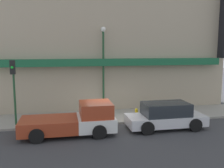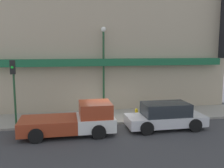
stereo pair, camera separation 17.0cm
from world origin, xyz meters
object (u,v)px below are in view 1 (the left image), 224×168
Objects in this scene: pickup_truck at (75,120)px; fire_hydrant at (136,113)px; parked_car at (166,116)px; street_lamp at (103,60)px; traffic_light at (14,81)px.

pickup_truck is 8.42× the size of fire_hydrant.
parked_car is 5.95m from street_lamp.
street_lamp reaches higher than fire_hydrant.
pickup_truck is 1.11× the size of parked_car.
street_lamp reaches higher than pickup_truck.
street_lamp reaches higher than traffic_light.
traffic_light is at bearing 150.49° from pickup_truck.
fire_hydrant is 0.16× the size of traffic_light.
parked_car is at bearing -62.22° from fire_hydrant.
pickup_truck reaches higher than fire_hydrant.
parked_car is at bearing -53.92° from street_lamp.
traffic_light is (-3.38, 1.87, 2.00)m from pickup_truck.
pickup_truck is at bearing 178.31° from parked_car.
street_lamp is at bearing 133.45° from fire_hydrant.
street_lamp is 6.15m from traffic_light.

